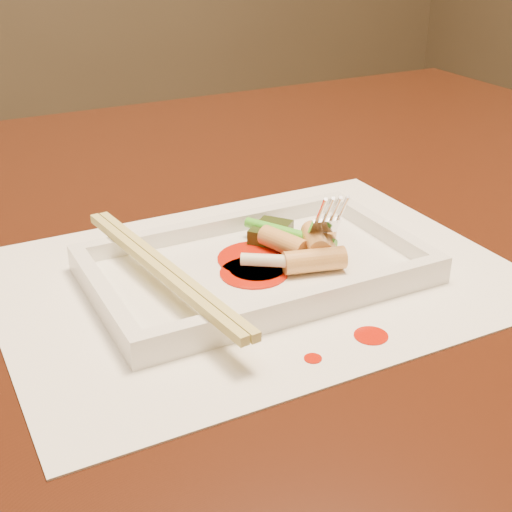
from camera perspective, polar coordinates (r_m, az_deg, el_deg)
name	(u,v)px	position (r m, az deg, el deg)	size (l,w,h in m)	color
table	(164,325)	(0.71, -7.35, -5.52)	(1.40, 0.90, 0.75)	black
placemat	(256,277)	(0.57, 0.00, -1.68)	(0.40, 0.30, 0.00)	white
sauce_splatter_a	(371,336)	(0.50, 9.19, -6.31)	(0.02, 0.02, 0.00)	#BF1605
sauce_splatter_b	(313,358)	(0.47, 4.58, -8.17)	(0.01, 0.01, 0.00)	#BF1605
plate_base	(256,272)	(0.57, 0.00, -1.26)	(0.26, 0.16, 0.01)	white
plate_rim_far	(217,226)	(0.62, -3.12, 2.43)	(0.26, 0.01, 0.01)	white
plate_rim_near	(304,301)	(0.51, 3.85, -3.60)	(0.26, 0.01, 0.01)	white
plate_rim_left	(103,295)	(0.53, -12.11, -3.06)	(0.01, 0.14, 0.01)	white
plate_rim_right	(383,230)	(0.63, 10.15, 2.08)	(0.01, 0.14, 0.01)	white
veg_piece	(271,232)	(0.61, 1.19, 1.94)	(0.04, 0.03, 0.01)	black
scallion_white	(267,260)	(0.55, 0.85, -0.35)	(0.01, 0.01, 0.04)	#EAEACC
scallion_green	(290,233)	(0.60, 2.71, 1.84)	(0.01, 0.01, 0.09)	green
chopstick_a	(158,270)	(0.53, -7.89, -1.08)	(0.01, 0.23, 0.01)	#CBBD65
chopstick_b	(168,267)	(0.53, -7.08, -0.90)	(0.01, 0.23, 0.01)	#CBBD65
fork	(322,159)	(0.59, 5.33, 7.73)	(0.09, 0.10, 0.14)	silver
sauce_blob_0	(257,268)	(0.56, 0.08, -1.00)	(0.05, 0.05, 0.00)	#BF1605
sauce_blob_1	(256,258)	(0.58, 0.03, -0.18)	(0.06, 0.06, 0.00)	#BF1605
sauce_blob_2	(254,273)	(0.56, -0.17, -1.34)	(0.05, 0.05, 0.00)	#BF1605
rice_cake_0	(284,243)	(0.58, 2.25, 1.08)	(0.02, 0.02, 0.04)	#E3B76A
rice_cake_1	(325,241)	(0.59, 5.56, 1.20)	(0.02, 0.02, 0.05)	#E3B76A
rice_cake_2	(315,240)	(0.58, 4.77, 1.29)	(0.02, 0.02, 0.04)	#E3B76A
rice_cake_3	(314,260)	(0.56, 4.70, -0.34)	(0.02, 0.02, 0.05)	#E3B76A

